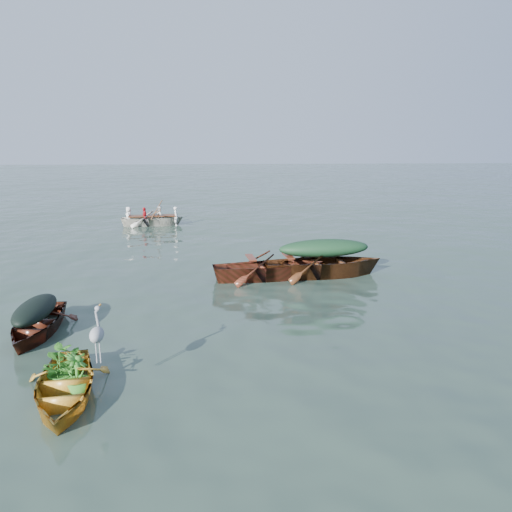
{
  "coord_description": "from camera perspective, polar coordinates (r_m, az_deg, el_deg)",
  "views": [
    {
      "loc": [
        -0.73,
        -10.96,
        4.03
      ],
      "look_at": [
        0.26,
        3.91,
        0.5
      ],
      "focal_mm": 35.0,
      "sensor_mm": 36.0,
      "label": 1
    }
  ],
  "objects": [
    {
      "name": "thwart_benches",
      "position": [
        14.52,
        1.57,
        -0.49
      ],
      "size": [
        2.39,
        1.14,
        0.04
      ],
      "primitive_type": null,
      "rotation": [
        0.0,
        0.0,
        1.7
      ],
      "color": "#572214",
      "rests_on": "open_wooden_boat"
    },
    {
      "name": "green_tarp_cover",
      "position": [
        14.85,
        7.78,
        0.87
      ],
      "size": [
        2.8,
        1.12,
        0.52
      ],
      "primitive_type": "ellipsoid",
      "rotation": [
        0.0,
        0.0,
        1.67
      ],
      "color": "black",
      "rests_on": "green_tarp_boat"
    },
    {
      "name": "dark_covered_boat",
      "position": [
        11.59,
        -23.68,
        -8.19
      ],
      "size": [
        1.24,
        3.32,
        0.81
      ],
      "primitive_type": "imported",
      "rotation": [
        0.0,
        0.0,
        0.0
      ],
      "color": "#451A10",
      "rests_on": "ground"
    },
    {
      "name": "ground",
      "position": [
        11.7,
        0.01,
        -6.82
      ],
      "size": [
        140.0,
        140.0,
        0.0
      ],
      "primitive_type": "plane",
      "color": "#2E4035",
      "rests_on": "ground"
    },
    {
      "name": "rowed_boat",
      "position": [
        24.11,
        -11.7,
        3.43
      ],
      "size": [
        4.11,
        1.56,
        0.94
      ],
      "primitive_type": "imported",
      "rotation": [
        0.0,
        0.0,
        1.66
      ],
      "color": "silver",
      "rests_on": "ground"
    },
    {
      "name": "heron",
      "position": [
        8.37,
        -17.66,
        -9.49
      ],
      "size": [
        0.35,
        0.44,
        0.92
      ],
      "primitive_type": null,
      "rotation": [
        0.0,
        0.0,
        0.18
      ],
      "color": "#96999E",
      "rests_on": "yellow_dinghy"
    },
    {
      "name": "green_tarp_boat",
      "position": [
        15.06,
        7.68,
        -2.32
      ],
      "size": [
        5.09,
        2.03,
        1.19
      ],
      "primitive_type": "imported",
      "rotation": [
        0.0,
        0.0,
        1.67
      ],
      "color": "#4D2A12",
      "rests_on": "ground"
    },
    {
      "name": "open_wooden_boat",
      "position": [
        14.66,
        1.56,
        -2.63
      ],
      "size": [
        4.74,
        1.99,
        1.09
      ],
      "primitive_type": "imported",
      "rotation": [
        0.0,
        0.0,
        1.7
      ],
      "color": "#5E2317",
      "rests_on": "ground"
    },
    {
      "name": "yellow_dinghy",
      "position": [
        8.75,
        -20.99,
        -15.05
      ],
      "size": [
        1.87,
        3.27,
        0.82
      ],
      "primitive_type": "imported",
      "rotation": [
        0.0,
        0.0,
        0.18
      ],
      "color": "gold",
      "rests_on": "ground"
    },
    {
      "name": "rowers",
      "position": [
        23.98,
        -11.8,
        5.43
      ],
      "size": [
        2.9,
        1.33,
        0.76
      ],
      "primitive_type": "imported",
      "rotation": [
        0.0,
        0.0,
        1.66
      ],
      "color": "silver",
      "rests_on": "rowed_boat"
    },
    {
      "name": "dinghy_weeds",
      "position": [
        8.94,
        -20.81,
        -9.36
      ],
      "size": [
        0.85,
        1.01,
        0.6
      ],
      "primitive_type": "imported",
      "rotation": [
        0.0,
        0.0,
        0.18
      ],
      "color": "#1E681B",
      "rests_on": "yellow_dinghy"
    },
    {
      "name": "dark_tarp_cover",
      "position": [
        11.4,
        -23.96,
        -5.36
      ],
      "size": [
        0.68,
        1.83,
        0.4
      ],
      "primitive_type": "ellipsoid",
      "rotation": [
        0.0,
        0.0,
        0.0
      ],
      "color": "black",
      "rests_on": "dark_covered_boat"
    },
    {
      "name": "oars",
      "position": [
        24.03,
        -11.76,
        4.6
      ],
      "size": [
        0.83,
        2.64,
        0.06
      ],
      "primitive_type": null,
      "rotation": [
        0.0,
        0.0,
        1.66
      ],
      "color": "brown",
      "rests_on": "rowed_boat"
    }
  ]
}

